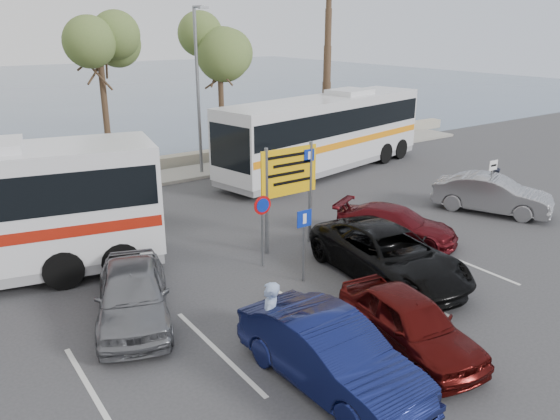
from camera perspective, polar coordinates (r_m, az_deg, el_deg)
ground at (r=16.08m, az=4.73°, el=-8.25°), size 120.00×120.00×0.00m
kerb_strip at (r=27.56m, az=-14.11°, el=3.01°), size 44.00×2.40×0.15m
seawall at (r=29.33m, az=-15.58°, el=4.28°), size 48.00×0.80×0.60m
tree_mid at (r=26.13m, az=-18.47°, el=16.46°), size 3.20×3.20×8.00m
tree_right at (r=28.51m, az=-6.35°, el=16.39°), size 3.20×3.20×7.40m
street_lamp_right at (r=27.49m, az=-8.53°, el=12.94°), size 0.45×1.15×8.01m
direction_sign at (r=18.13m, az=0.96°, el=3.22°), size 2.20×0.12×3.60m
sign_no_stop at (r=16.89m, az=-1.85°, el=-1.01°), size 0.60×0.08×2.35m
sign_parking at (r=15.92m, az=2.50°, el=-2.68°), size 0.50×0.07×2.25m
sign_taxi at (r=23.50m, az=21.21°, el=3.01°), size 0.50×0.07×2.20m
lane_markings at (r=14.75m, az=3.76°, el=-10.85°), size 12.02×4.20×0.01m
coach_bus_right at (r=28.41m, az=4.75°, el=7.75°), size 13.41×5.39×4.09m
car_silver_a at (r=14.63m, az=-15.14°, el=-8.42°), size 3.21×4.81×1.52m
car_blue at (r=11.83m, az=5.27°, el=-14.74°), size 1.84×4.74×1.54m
car_maroon at (r=19.66m, az=12.00°, el=-1.47°), size 3.46×4.63×1.25m
car_red at (r=13.33m, az=13.35°, el=-11.38°), size 2.21×4.31×1.40m
suv_black at (r=16.71m, az=11.26°, el=-4.56°), size 3.21×5.82×1.54m
car_silver_b at (r=23.84m, az=21.28°, el=1.55°), size 3.38×4.84×1.51m
pedestrian_near at (r=12.47m, az=-1.09°, el=-11.65°), size 0.84×0.83×1.95m
pedestrian_far at (r=24.97m, az=21.39°, el=2.42°), size 0.63×0.80×1.63m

